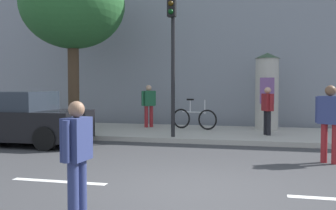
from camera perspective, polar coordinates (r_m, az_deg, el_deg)
The scene contains 13 objects.
ground_plane at distance 6.55m, azimuth 3.46°, elevation -12.28°, with size 80.00×80.00×0.00m, color #38383A.
sidewalk_curb at distance 13.38m, azimuth 8.78°, elevation -4.21°, with size 36.00×4.00×0.15m, color #B2ADA3.
lane_markings at distance 6.55m, azimuth 3.46°, elevation -12.24°, with size 25.80×0.16×0.01m.
building_backdrop at distance 18.51m, azimuth 10.23°, elevation 12.14°, with size 36.00×5.00×9.44m, color gray.
traffic_light at distance 11.85m, azimuth 0.62°, elevation 9.45°, with size 0.24×0.45×4.35m.
poster_column at distance 14.30m, azimuth 14.22°, elevation 2.03°, with size 0.89×0.89×2.72m.
street_tree at distance 14.61m, azimuth -13.72°, elevation 13.95°, with size 3.67×3.67×5.99m.
pedestrian_in_dark_shirt at distance 5.10m, azimuth -13.14°, elevation -6.67°, with size 0.27×0.58×1.52m.
pedestrian_with_bag at distance 9.28m, azimuth 22.58°, elevation -1.55°, with size 0.58×0.52×1.72m.
pedestrian_with_backpack at distance 12.71m, azimuth 14.29°, elevation -0.35°, with size 0.39×0.53×1.51m.
pedestrian_in_red_top at distance 14.69m, azimuth -2.82°, elevation 0.36°, with size 0.47×0.49×1.58m.
bicycle_leaning at distance 14.06m, azimuth 3.82°, elevation -1.94°, with size 1.71×0.56×1.09m.
parked_car_blue at distance 12.28m, azimuth -21.46°, elevation -1.88°, with size 4.16×2.02×1.54m.
Camera 1 is at (1.11, -6.23, 1.71)m, focal length 41.83 mm.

